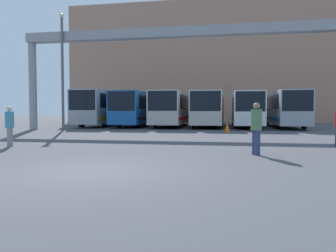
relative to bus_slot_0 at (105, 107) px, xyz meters
The scene contains 13 objects.
ground_plane 24.83m from the bus_slot_0, 69.96° to the right, with size 200.00×200.00×0.00m, color #47474C.
building_backdrop 21.38m from the bus_slot_0, 65.51° to the left, with size 37.29×12.00×16.19m.
overhead_gantry 11.73m from the bus_slot_0, 38.93° to the right, with size 24.45×0.80×7.58m.
bus_slot_0 is the anchor object (origin of this frame).
bus_slot_1 3.45m from the bus_slot_0, 10.68° to the left, with size 2.53×11.92×3.18m.
bus_slot_2 6.83m from the bus_slot_0, ahead, with size 2.59×12.12×3.19m.
bus_slot_3 10.20m from the bus_slot_0, ahead, with size 2.62×12.03×3.14m.
bus_slot_4 13.58m from the bus_slot_0, ahead, with size 2.43×11.29×3.08m.
bus_slot_5 16.98m from the bus_slot_0, ahead, with size 2.43×12.10×3.13m.
pedestrian_near_right 18.75m from the bus_slot_0, 81.07° to the right, with size 0.35×0.35×1.68m.
pedestrian_far_center 23.23m from the bus_slot_0, 56.49° to the right, with size 0.37×0.37×1.77m.
traffic_cone 14.15m from the bus_slot_0, 32.53° to the right, with size 0.38×0.38×0.70m.
lamp_post 7.95m from the bus_slot_0, 94.58° to the right, with size 0.36×0.36×8.92m.
Camera 1 is at (3.34, -7.49, 1.49)m, focal length 35.00 mm.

